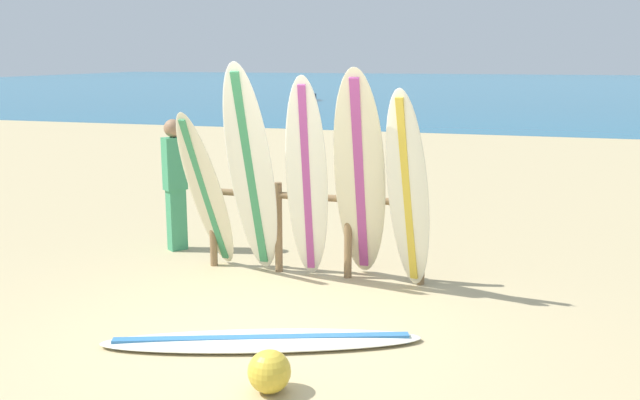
# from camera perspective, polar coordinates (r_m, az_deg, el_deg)

# --- Properties ---
(ground_plane) EXTENTS (120.00, 120.00, 0.00)m
(ground_plane) POSITION_cam_1_polar(r_m,az_deg,el_deg) (6.63, -4.97, -11.04)
(ground_plane) COLOR tan
(ocean_water) EXTENTS (120.00, 80.00, 0.01)m
(ocean_water) POSITION_cam_1_polar(r_m,az_deg,el_deg) (63.78, 14.55, 8.95)
(ocean_water) COLOR #196B93
(ocean_water) RESTS_ON ground
(surfboard_rack) EXTENTS (2.66, 0.09, 1.09)m
(surfboard_rack) POSITION_cam_1_polar(r_m,az_deg,el_deg) (8.22, -0.59, -1.57)
(surfboard_rack) COLOR olive
(surfboard_rack) RESTS_ON ground
(surfboard_leaning_far_left) EXTENTS (0.62, 0.98, 1.96)m
(surfboard_leaning_far_left) POSITION_cam_1_polar(r_m,az_deg,el_deg) (8.37, -9.22, 0.66)
(surfboard_leaning_far_left) COLOR beige
(surfboard_leaning_far_left) RESTS_ON ground
(surfboard_leaning_left) EXTENTS (0.55, 0.95, 2.51)m
(surfboard_leaning_left) POSITION_cam_1_polar(r_m,az_deg,el_deg) (7.99, -5.61, 2.23)
(surfboard_leaning_left) COLOR white
(surfboard_leaning_left) RESTS_ON ground
(surfboard_leaning_center_left) EXTENTS (0.58, 0.85, 2.37)m
(surfboard_leaning_center_left) POSITION_cam_1_polar(r_m,az_deg,el_deg) (7.79, -1.07, 1.53)
(surfboard_leaning_center_left) COLOR white
(surfboard_leaning_center_left) RESTS_ON ground
(surfboard_leaning_center) EXTENTS (0.67, 1.19, 2.46)m
(surfboard_leaning_center) POSITION_cam_1_polar(r_m,az_deg,el_deg) (7.72, 3.25, 1.75)
(surfboard_leaning_center) COLOR beige
(surfboard_leaning_center) RESTS_ON ground
(surfboard_leaning_center_right) EXTENTS (0.59, 0.78, 2.25)m
(surfboard_leaning_center_right) POSITION_cam_1_polar(r_m,az_deg,el_deg) (7.54, 7.14, 0.63)
(surfboard_leaning_center_right) COLOR silver
(surfboard_leaning_center_right) RESTS_ON ground
(surfboard_lying_on_sand) EXTENTS (2.91, 1.45, 0.08)m
(surfboard_lying_on_sand) POSITION_cam_1_polar(r_m,az_deg,el_deg) (6.47, -4.72, -11.29)
(surfboard_lying_on_sand) COLOR silver
(surfboard_lying_on_sand) RESTS_ON ground
(beachgoer_standing) EXTENTS (0.31, 0.33, 1.75)m
(beachgoer_standing) POSITION_cam_1_polar(r_m,az_deg,el_deg) (9.44, -11.67, 1.69)
(beachgoer_standing) COLOR #3F9966
(beachgoer_standing) RESTS_ON ground
(small_boat_offshore) EXTENTS (1.35, 2.76, 0.71)m
(small_boat_offshore) POSITION_cam_1_polar(r_m,az_deg,el_deg) (41.17, -1.01, 8.41)
(small_boat_offshore) COLOR #333842
(small_boat_offshore) RESTS_ON ocean_water
(beach_ball) EXTENTS (0.34, 0.34, 0.34)m
(beach_ball) POSITION_cam_1_polar(r_m,az_deg,el_deg) (5.57, -4.13, -13.70)
(beach_ball) COLOR gold
(beach_ball) RESTS_ON ground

